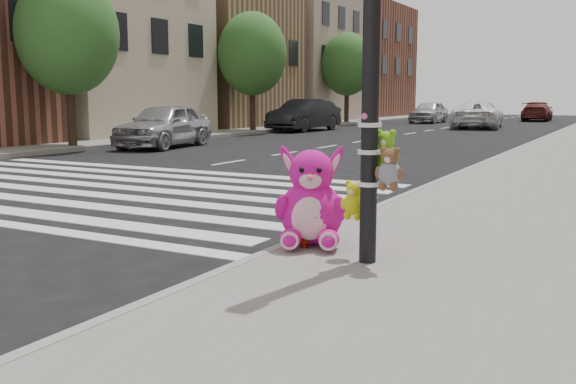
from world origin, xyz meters
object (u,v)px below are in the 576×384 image
Objects in this scene: signal_pole at (373,89)px; car_dark_far at (304,115)px; pink_bunny at (311,204)px; car_silver_far at (164,125)px; car_white_near at (478,115)px; red_teddy at (303,238)px.

car_dark_far is at bearing 118.60° from signal_pole.
pink_bunny is 0.25× the size of car_silver_far.
car_white_near is (-4.72, 29.43, 0.14)m from pink_bunny.
signal_pole is 1.47m from pink_bunny.
signal_pole is 1.74m from red_teddy.
car_silver_far is 19.48m from car_white_near.
car_silver_far is (-11.03, 11.15, 0.51)m from red_teddy.
signal_pole reaches higher than pink_bunny.
car_white_near is (6.90, 7.01, -0.07)m from car_dark_far.
red_teddy is 29.95m from car_white_near.
car_dark_far is at bearing 37.87° from car_white_near.
pink_bunny is at bearing -59.82° from car_dark_far.
red_teddy is 0.05× the size of car_silver_far.
car_silver_far is at bearing 63.47° from car_white_near.
car_white_near reaches higher than pink_bunny.
car_white_near is at bearing 61.47° from car_silver_far.
red_teddy is (-0.01, -0.15, -0.34)m from pink_bunny.
car_dark_far is at bearing 106.92° from red_teddy.
car_silver_far is (-11.04, 11.00, 0.17)m from pink_bunny.
car_silver_far is 11.43m from car_dark_far.
red_teddy is at bearing -54.92° from car_silver_far.
pink_bunny reaches higher than red_teddy.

